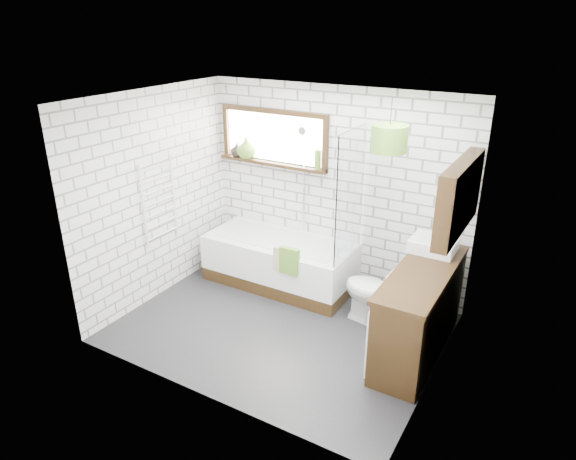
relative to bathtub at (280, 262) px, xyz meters
The scene contains 22 objects.
floor 1.08m from the bathtub, 58.80° to the right, with size 3.40×2.60×0.01m, color black.
ceiling 2.43m from the bathtub, 58.80° to the right, with size 3.40×2.60×0.01m, color white.
wall_back 1.16m from the bathtub, 38.34° to the left, with size 3.40×0.01×2.50m, color white.
wall_front 2.44m from the bathtub, 76.27° to the right, with size 3.40×0.01×2.50m, color white.
wall_left 1.74m from the bathtub, 142.99° to the right, with size 0.01×2.60×2.50m, color white.
wall_right 2.59m from the bathtub, 21.51° to the right, with size 0.01×2.60×2.50m, color white.
window 1.57m from the bathtub, 129.89° to the left, with size 1.52×0.16×0.68m, color black.
towel_radiator 1.69m from the bathtub, 141.91° to the right, with size 0.06×0.52×1.00m, color white.
mirror_cabinet 2.55m from the bathtub, ahead, with size 0.16×1.20×0.70m, color black.
shower_riser 1.12m from the bathtub, 70.41° to the left, with size 0.02×0.02×1.30m, color silver.
bathtub is the anchor object (origin of this frame).
shower_screen 1.41m from the bathtub, ahead, with size 0.02×0.72×1.50m, color white.
towel_green 0.64m from the bathtub, 47.35° to the right, with size 0.24×0.07×0.33m, color #538528.
towel_beige 0.58m from the bathtub, 55.45° to the right, with size 0.22×0.05×0.28m, color tan.
vanity 2.05m from the bathtub, 14.93° to the right, with size 0.52×1.62×0.93m, color black.
basin 2.03m from the bathtub, ahead, with size 0.46×0.40×0.13m, color white.
tap 2.20m from the bathtub, ahead, with size 0.03×0.03×0.14m, color silver.
toilet 1.44m from the bathtub, 10.48° to the right, with size 0.77×0.44×0.78m, color white.
vase_olive 1.53m from the bathtub, 153.91° to the left, with size 0.26×0.26×0.27m, color #5A8A2A.
vase_dark 1.57m from the bathtub, 158.03° to the left, with size 0.17×0.17×0.18m, color black.
bottle 1.38m from the bathtub, 46.11° to the left, with size 0.07×0.07×0.23m, color #5A8A2A.
pendant 2.28m from the bathtub, ahead, with size 0.37×0.37×0.27m, color #538528.
Camera 1 is at (2.53, -4.16, 3.24)m, focal length 32.00 mm.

